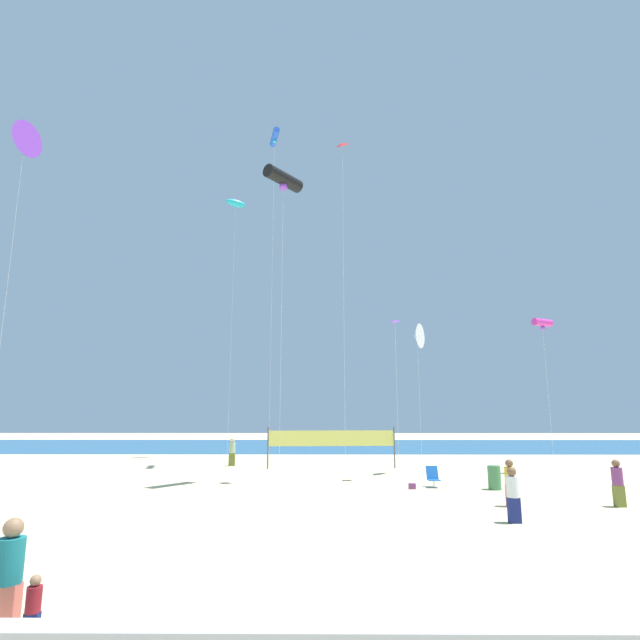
# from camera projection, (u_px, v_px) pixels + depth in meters

# --- Properties ---
(ground_plane) EXTENTS (120.00, 120.00, 0.00)m
(ground_plane) POSITION_uv_depth(u_px,v_px,m) (281.00, 511.00, 16.40)
(ground_plane) COLOR beige
(ocean_band) EXTENTS (120.00, 20.00, 0.01)m
(ocean_band) POSITION_uv_depth(u_px,v_px,m) (309.00, 446.00, 47.90)
(ocean_band) COLOR #28608C
(ocean_band) RESTS_ON ground
(mother_figure) EXTENTS (0.39, 0.39, 1.70)m
(mother_figure) POSITION_uv_depth(u_px,v_px,m) (8.00, 574.00, 7.31)
(mother_figure) COLOR #EA7260
(mother_figure) RESTS_ON ground
(toddler_figure) EXTENTS (0.21, 0.21, 0.93)m
(toddler_figure) POSITION_uv_depth(u_px,v_px,m) (33.00, 607.00, 7.13)
(toddler_figure) COLOR navy
(toddler_figure) RESTS_ON ground
(beachgoer_white_shirt) EXTENTS (0.37, 0.37, 1.62)m
(beachgoer_white_shirt) POSITION_uv_depth(u_px,v_px,m) (513.00, 493.00, 14.85)
(beachgoer_white_shirt) COLOR navy
(beachgoer_white_shirt) RESTS_ON ground
(beachgoer_sage_shirt) EXTENTS (0.39, 0.39, 1.70)m
(beachgoer_sage_shirt) POSITION_uv_depth(u_px,v_px,m) (232.00, 451.00, 30.22)
(beachgoer_sage_shirt) COLOR olive
(beachgoer_sage_shirt) RESTS_ON ground
(beachgoer_plum_shirt) EXTENTS (0.37, 0.37, 1.61)m
(beachgoer_plum_shirt) POSITION_uv_depth(u_px,v_px,m) (618.00, 481.00, 17.31)
(beachgoer_plum_shirt) COLOR olive
(beachgoer_plum_shirt) RESTS_ON ground
(beachgoer_mustard_shirt) EXTENTS (0.37, 0.37, 1.60)m
(beachgoer_mustard_shirt) POSITION_uv_depth(u_px,v_px,m) (510.00, 481.00, 17.41)
(beachgoer_mustard_shirt) COLOR #EA7260
(beachgoer_mustard_shirt) RESTS_ON ground
(folding_beach_chair) EXTENTS (0.52, 0.65, 0.89)m
(folding_beach_chair) POSITION_uv_depth(u_px,v_px,m) (433.00, 476.00, 21.78)
(folding_beach_chair) COLOR #1959B2
(folding_beach_chair) RESTS_ON ground
(trash_barrel) EXTENTS (0.54, 0.54, 0.99)m
(trash_barrel) POSITION_uv_depth(u_px,v_px,m) (494.00, 478.00, 21.08)
(trash_barrel) COLOR #3F7F4C
(trash_barrel) RESTS_ON ground
(volleyball_net) EXTENTS (7.54, 0.54, 2.40)m
(volleyball_net) POSITION_uv_depth(u_px,v_px,m) (332.00, 440.00, 28.99)
(volleyball_net) COLOR #4C4C51
(volleyball_net) RESTS_ON ground
(beach_handbag) EXTENTS (0.30, 0.15, 0.24)m
(beach_handbag) POSITION_uv_depth(u_px,v_px,m) (412.00, 486.00, 21.13)
(beach_handbag) COLOR #7A3872
(beach_handbag) RESTS_ON ground
(kite_magenta_tube) EXTENTS (1.34, 0.95, 8.49)m
(kite_magenta_tube) POSITION_uv_depth(u_px,v_px,m) (542.00, 323.00, 28.00)
(kite_magenta_tube) COLOR silver
(kite_magenta_tube) RESTS_ON ground
(kite_red_diamond) EXTENTS (0.80, 0.79, 17.34)m
(kite_red_diamond) POSITION_uv_depth(u_px,v_px,m) (342.00, 150.00, 25.72)
(kite_red_diamond) COLOR silver
(kite_red_diamond) RESTS_ON ground
(kite_white_delta) EXTENTS (1.03, 1.39, 8.16)m
(kite_white_delta) POSITION_uv_depth(u_px,v_px,m) (417.00, 336.00, 27.59)
(kite_white_delta) COLOR silver
(kite_white_delta) RESTS_ON ground
(kite_black_tube) EXTENTS (1.94, 2.22, 15.23)m
(kite_black_tube) POSITION_uv_depth(u_px,v_px,m) (283.00, 180.00, 24.87)
(kite_black_tube) COLOR silver
(kite_black_tube) RESTS_ON ground
(kite_cyan_inflatable) EXTENTS (1.74, 1.15, 19.96)m
(kite_cyan_inflatable) POSITION_uv_depth(u_px,v_px,m) (236.00, 204.00, 38.88)
(kite_cyan_inflatable) COLOR silver
(kite_cyan_inflatable) RESTS_ON ground
(kite_blue_tube) EXTENTS (0.87, 1.94, 21.79)m
(kite_blue_tube) POSITION_uv_depth(u_px,v_px,m) (275.00, 139.00, 33.25)
(kite_blue_tube) COLOR silver
(kite_blue_tube) RESTS_ON ground
(kite_violet_diamond) EXTENTS (0.73, 0.73, 7.96)m
(kite_violet_diamond) POSITION_uv_depth(u_px,v_px,m) (395.00, 324.00, 25.09)
(kite_violet_diamond) COLOR silver
(kite_violet_diamond) RESTS_ON ground
(kite_violet_delta) EXTENTS (0.76, 1.76, 16.98)m
(kite_violet_delta) POSITION_uv_depth(u_px,v_px,m) (25.00, 140.00, 23.51)
(kite_violet_delta) COLOR silver
(kite_violet_delta) RESTS_ON ground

